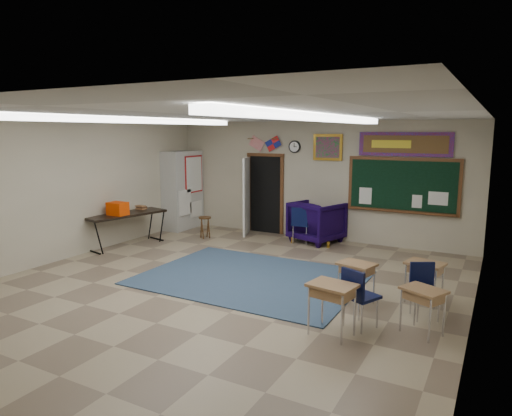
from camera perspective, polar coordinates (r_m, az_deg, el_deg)
The scene contains 24 objects.
floor at distance 8.18m, azimuth -4.65°, elevation -10.05°, with size 9.00×9.00×0.00m, color gray.
back_wall at distance 11.79m, azimuth 7.30°, elevation 3.44°, with size 8.00×0.04×3.00m, color #BDB29A.
left_wall at distance 10.53m, azimuth -23.33°, elevation 2.00°, with size 0.04×9.00×3.00m, color #BDB29A.
right_wall at distance 6.56m, azimuth 25.89°, elevation -2.32°, with size 0.04×9.00×3.00m, color #BDB29A.
ceiling at distance 7.71m, azimuth -4.96°, elevation 11.45°, with size 8.00×9.00×0.04m, color white.
area_rug at distance 8.73m, azimuth -0.63°, elevation -8.68°, with size 4.00×3.00×0.02m, color #30445B.
fluorescent_strips at distance 7.71m, azimuth -4.95°, elevation 11.00°, with size 3.86×6.00×0.10m, color white, non-canonical shape.
doorway at distance 12.34m, azimuth 0.49°, elevation 1.71°, with size 1.10×0.89×2.16m.
chalkboard at distance 11.16m, azimuth 17.81°, elevation 2.53°, with size 2.55×0.14×1.30m.
bulletin_board at distance 11.10m, azimuth 18.08°, elevation 7.59°, with size 2.10×0.05×0.55m.
framed_art_print at distance 11.58m, azimuth 8.95°, elevation 7.50°, with size 0.75×0.05×0.65m.
wall_clock at distance 11.91m, azimuth 4.84°, elevation 7.64°, with size 0.32×0.05×0.32m.
wall_flags at distance 12.25m, azimuth 1.12°, elevation 8.33°, with size 1.16×0.06×0.70m, color red, non-canonical shape.
storage_cabinet at distance 13.11m, azimuth -9.12°, elevation 2.23°, with size 0.59×1.25×2.20m.
wingback_armchair at distance 11.51m, azimuth 7.62°, elevation -1.69°, with size 1.10×1.13×1.03m, color black.
student_chair_reading at distance 11.32m, azimuth 5.80°, elevation -2.12°, with size 0.46×0.46×0.92m, color black, non-canonical shape.
student_chair_desk_a at distance 6.69m, azimuth 13.00°, elevation -10.86°, with size 0.44×0.44×0.87m, color black, non-canonical shape.
student_chair_desk_b at distance 7.28m, azimuth 20.41°, elevation -9.80°, with size 0.40×0.40×0.81m, color black, non-canonical shape.
student_desk_front_left at distance 7.59m, azimuth 12.42°, elevation -8.86°, with size 0.64×0.54×0.66m.
student_desk_front_right at distance 7.89m, azimuth 20.28°, elevation -8.47°, with size 0.64×0.54×0.68m.
student_desk_back_left at distance 6.38m, azimuth 9.45°, elevation -12.06°, with size 0.67×0.55×0.72m.
student_desk_back_right at distance 6.73m, azimuth 20.09°, elevation -11.75°, with size 0.66×0.60×0.65m.
folding_table at distance 11.42m, azimuth -15.92°, elevation -2.44°, with size 1.07×2.04×1.11m.
wooden_stool at distance 11.92m, azimuth -6.38°, elevation -2.39°, with size 0.32×0.32×0.56m.
Camera 1 is at (4.24, -6.44, 2.74)m, focal length 32.00 mm.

